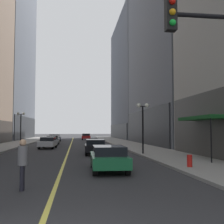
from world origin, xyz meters
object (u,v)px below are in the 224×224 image
(pedestrian_in_grey_suit, at_px, (23,160))
(fire_hydrant_right, at_px, (190,162))
(car_green, at_px, (109,157))
(car_silver, at_px, (48,142))
(street_lamp_right_mid, at_px, (143,117))
(car_black, at_px, (95,146))
(car_navy, at_px, (55,138))
(street_lamp_left_far, at_px, (21,121))
(car_red, at_px, (86,136))
(car_grey, at_px, (53,140))

(pedestrian_in_grey_suit, xyz_separation_m, fire_hydrant_right, (8.04, 4.19, -0.68))
(car_green, distance_m, car_silver, 18.96)
(pedestrian_in_grey_suit, relative_size, fire_hydrant_right, 2.29)
(pedestrian_in_grey_suit, height_order, street_lamp_right_mid, street_lamp_right_mid)
(pedestrian_in_grey_suit, bearing_deg, street_lamp_right_mid, 59.52)
(car_black, relative_size, car_navy, 1.01)
(car_green, relative_size, car_silver, 0.98)
(street_lamp_left_far, bearing_deg, pedestrian_in_grey_suit, -78.96)
(car_silver, xyz_separation_m, pedestrian_in_grey_suit, (1.31, -22.55, 0.36))
(car_red, bearing_deg, car_silver, -101.24)
(car_green, bearing_deg, car_black, 90.43)
(car_green, height_order, fire_hydrant_right, car_green)
(car_black, xyz_separation_m, car_grey, (-4.97, 16.36, -0.00))
(car_red, xyz_separation_m, street_lamp_left_far, (-9.26, -22.36, 2.54))
(car_grey, xyz_separation_m, street_lamp_left_far, (-3.83, -3.36, 2.54))
(fire_hydrant_right, bearing_deg, street_lamp_left_far, 120.30)
(car_grey, xyz_separation_m, pedestrian_in_grey_suit, (1.43, -30.31, 0.36))
(car_grey, bearing_deg, car_red, 74.04)
(car_navy, bearing_deg, pedestrian_in_grey_suit, -87.28)
(car_navy, xyz_separation_m, street_lamp_left_far, (-3.32, -13.86, 2.54))
(car_silver, height_order, car_navy, same)
(car_red, relative_size, street_lamp_left_far, 1.09)
(car_black, bearing_deg, car_grey, 106.89)
(car_silver, xyz_separation_m, car_grey, (-0.12, 7.76, -0.00))
(car_navy, bearing_deg, car_silver, -88.05)
(pedestrian_in_grey_suit, bearing_deg, car_black, 75.78)
(car_navy, bearing_deg, car_grey, -87.24)
(car_navy, xyz_separation_m, street_lamp_right_mid, (9.48, -28.00, 2.54))
(car_navy, relative_size, street_lamp_right_mid, 0.93)
(street_lamp_left_far, distance_m, street_lamp_right_mid, 19.07)
(car_red, bearing_deg, car_navy, -124.94)
(car_green, bearing_deg, street_lamp_right_mid, 65.36)
(car_black, xyz_separation_m, street_lamp_left_far, (-8.79, 13.00, 2.54))
(car_green, height_order, street_lamp_left_far, street_lamp_left_far)
(car_green, height_order, pedestrian_in_grey_suit, pedestrian_in_grey_suit)
(car_red, bearing_deg, street_lamp_left_far, -112.50)
(car_navy, height_order, fire_hydrant_right, car_navy)
(car_grey, height_order, street_lamp_left_far, street_lamp_left_far)
(car_green, bearing_deg, fire_hydrant_right, -0.61)
(car_navy, bearing_deg, fire_hydrant_right, -74.76)
(car_green, xyz_separation_m, car_black, (-0.07, 9.72, -0.00))
(car_grey, xyz_separation_m, fire_hydrant_right, (9.47, -26.12, -0.32))
(car_silver, distance_m, street_lamp_left_far, 6.43)
(street_lamp_left_far, bearing_deg, street_lamp_right_mid, -47.84)
(car_green, distance_m, pedestrian_in_grey_suit, 5.58)
(car_grey, distance_m, fire_hydrant_right, 27.79)
(car_black, bearing_deg, car_red, 89.24)
(car_navy, relative_size, pedestrian_in_grey_suit, 2.25)
(car_red, distance_m, pedestrian_in_grey_suit, 49.48)
(street_lamp_right_mid, relative_size, fire_hydrant_right, 5.54)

